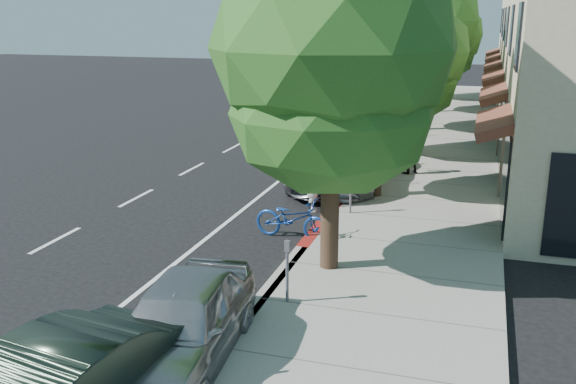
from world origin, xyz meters
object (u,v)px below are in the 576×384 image
at_px(silver_suv, 341,160).
at_px(dark_suv_far, 394,101).
at_px(street_tree_3, 422,23).
at_px(near_car_a, 181,323).
at_px(pedestrian, 408,152).
at_px(bicycle, 292,219).
at_px(dark_sedan, 323,140).
at_px(street_tree_2, 405,53).
at_px(street_tree_4, 433,23).
at_px(white_pickup, 366,114).
at_px(street_tree_5, 440,36).
at_px(street_tree_0, 333,54).
at_px(cyclist, 314,185).
at_px(street_tree_1, 380,46).

xyz_separation_m(silver_suv, dark_suv_far, (-0.49, 16.00, -0.11)).
bearing_deg(street_tree_3, near_car_a, -93.57).
xyz_separation_m(near_car_a, pedestrian, (2.02, 13.50, 0.19)).
height_order(bicycle, dark_sedan, dark_sedan).
height_order(street_tree_2, dark_suv_far, street_tree_2).
xyz_separation_m(street_tree_2, dark_suv_far, (-1.89, 11.50, -3.33)).
bearing_deg(street_tree_4, silver_suv, -94.85).
relative_size(dark_suv_far, near_car_a, 1.02).
xyz_separation_m(white_pickup, dark_suv_far, (0.42, 6.50, -0.18)).
height_order(dark_sedan, pedestrian, pedestrian).
relative_size(street_tree_5, dark_sedan, 1.51).
bearing_deg(street_tree_4, street_tree_0, -90.00).
distance_m(cyclist, silver_suv, 3.14).
distance_m(street_tree_1, bicycle, 5.97).
relative_size(street_tree_4, pedestrian, 5.30).
xyz_separation_m(cyclist, silver_suv, (0.11, 3.14, 0.06)).
height_order(street_tree_0, pedestrian, street_tree_0).
bearing_deg(street_tree_4, near_car_a, -92.82).
height_order(street_tree_1, street_tree_4, street_tree_4).
bearing_deg(bicycle, silver_suv, 8.67).
height_order(street_tree_2, silver_suv, street_tree_2).
bearing_deg(street_tree_4, dark_suv_far, -165.20).
relative_size(cyclist, near_car_a, 0.37).
distance_m(street_tree_0, street_tree_2, 12.02).
bearing_deg(street_tree_2, silver_suv, -107.28).
relative_size(street_tree_0, dark_sedan, 1.67).
height_order(street_tree_1, dark_sedan, street_tree_1).
bearing_deg(bicycle, street_tree_4, 5.16).
height_order(street_tree_1, street_tree_5, street_tree_1).
bearing_deg(street_tree_0, street_tree_4, 90.00).
xyz_separation_m(street_tree_2, street_tree_3, (-0.00, 6.00, 1.00)).
distance_m(street_tree_0, dark_sedan, 12.05).
relative_size(street_tree_3, white_pickup, 1.30).
relative_size(bicycle, dark_suv_far, 0.47).
relative_size(street_tree_0, near_car_a, 1.84).
distance_m(street_tree_5, silver_suv, 22.78).
bearing_deg(near_car_a, dark_suv_far, 85.31).
bearing_deg(street_tree_2, bicycle, -97.95).
xyz_separation_m(street_tree_3, silver_suv, (-1.40, -10.50, -4.23)).
bearing_deg(street_tree_1, cyclist, -132.70).
xyz_separation_m(street_tree_2, white_pickup, (-2.31, 5.00, -3.15)).
height_order(near_car_a, pedestrian, pedestrian).
height_order(street_tree_3, pedestrian, street_tree_3).
relative_size(cyclist, pedestrian, 1.02).
height_order(street_tree_2, street_tree_5, street_tree_5).
xyz_separation_m(street_tree_1, street_tree_4, (-0.00, 18.00, 0.38)).
distance_m(street_tree_1, street_tree_4, 18.00).
relative_size(street_tree_2, street_tree_5, 0.97).
bearing_deg(bicycle, dark_sedan, 17.97).
bearing_deg(bicycle, dark_suv_far, 10.08).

